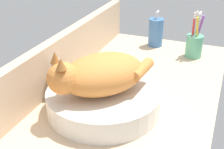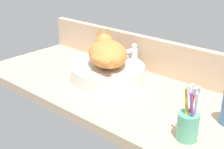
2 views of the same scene
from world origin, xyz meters
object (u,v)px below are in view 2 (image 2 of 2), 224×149
(sink_basin, at_px, (108,72))
(cat, at_px, (107,52))
(toothbrush_cup, at_px, (188,125))
(faucet, at_px, (132,56))

(sink_basin, relative_size, cat, 1.11)
(cat, distance_m, toothbrush_cup, 0.56)
(cat, bearing_deg, sink_basin, -36.63)
(cat, height_order, faucet, cat)
(toothbrush_cup, bearing_deg, faucet, 145.08)
(faucet, relative_size, toothbrush_cup, 0.73)
(cat, height_order, toothbrush_cup, cat)
(sink_basin, height_order, cat, cat)
(sink_basin, xyz_separation_m, faucet, (0.02, 0.15, 0.04))
(toothbrush_cup, bearing_deg, cat, 159.34)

